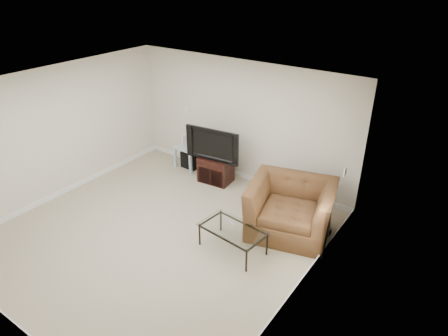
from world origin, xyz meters
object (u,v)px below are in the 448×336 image
Objects in this scene: television at (215,143)px; subwoofer at (192,159)px; tv_stand at (216,169)px; recliner at (291,201)px; side_table at (190,156)px; coffee_table at (233,239)px.

subwoofer is (-0.85, 0.28, -0.70)m from television.
recliner reaches higher than tv_stand.
coffee_table is at bearing -38.14° from side_table.
tv_stand is at bearing 146.24° from recliner.
subwoofer is 0.36× the size of coffee_table.
television is 2.90× the size of subwoofer.
tv_stand is 1.25× the size of side_table.
coffee_table is at bearing -132.34° from recliner.
recliner is at bearing -18.12° from subwoofer.
subwoofer is 0.27× the size of recliner.
side_table is at bearing 141.86° from coffee_table.
subwoofer is at bearing 141.21° from coffee_table.
side_table is at bearing 147.45° from recliner.
television is at bearing -16.30° from side_table.
television is at bearing 146.89° from recliner.
side_table is (-0.88, 0.26, -0.63)m from television.
subwoofer is at bearing 28.43° from side_table.
side_table reaches higher than subwoofer.
tv_stand is 0.63× the size of coffee_table.
recliner is (2.06, -0.68, -0.28)m from television.
coffee_table reaches higher than subwoofer.
tv_stand is 0.91m from side_table.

